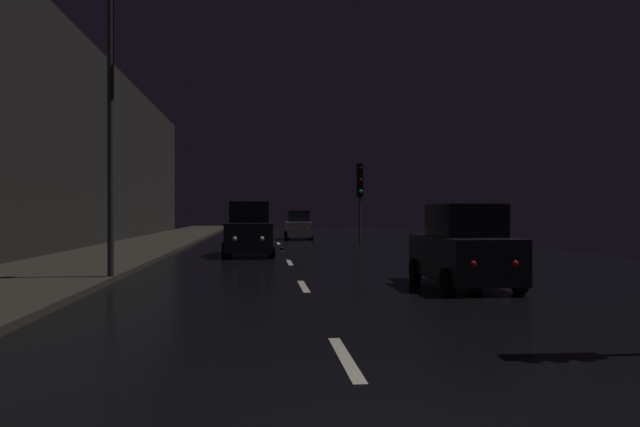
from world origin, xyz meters
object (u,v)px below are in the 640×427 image
Objects in this scene: streetlamp_overhead at (128,80)px; car_parked_right_near at (463,249)px; car_approaching_headlights at (249,231)px; car_distant_taillights at (298,226)px; traffic_light_far_right at (360,186)px.

streetlamp_overhead is 9.29m from car_parked_right_near.
car_approaching_headlights is 1.12× the size of car_parked_right_near.
streetlamp_overhead is 2.11× the size of car_distant_taillights.
car_approaching_headlights is 14.34m from car_distant_taillights.
streetlamp_overhead reaches higher than car_parked_right_near.
car_approaching_headlights reaches higher than car_parked_right_near.
traffic_light_far_right is 1.22× the size of car_distant_taillights.
traffic_light_far_right reaches higher than car_parked_right_near.
car_parked_right_near is at bearing -174.60° from car_distant_taillights.
traffic_light_far_right reaches higher than car_distant_taillights.
car_parked_right_near is at bearing 26.26° from car_approaching_headlights.
streetlamp_overhead is at bearing 165.86° from car_distant_taillights.
streetlamp_overhead reaches higher than car_approaching_headlights.
streetlamp_overhead is at bearing 77.96° from car_parked_right_near.
car_parked_right_near is at bearing -8.03° from traffic_light_far_right.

